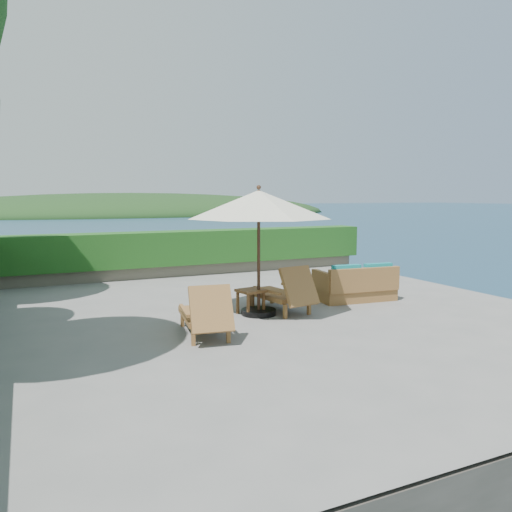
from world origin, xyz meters
name	(u,v)px	position (x,y,z in m)	size (l,w,h in m)	color
ground	(259,314)	(0.00, 0.00, 0.00)	(12.00, 12.00, 0.00)	gray
foundation	(259,387)	(0.00, 0.00, -1.55)	(12.00, 12.00, 3.00)	#534B42
ocean	(259,453)	(0.00, 0.00, -3.00)	(600.00, 600.00, 0.00)	#163246
offshore_island	(133,214)	(25.00, 140.00, -3.00)	(126.00, 57.60, 12.60)	black
planter_wall_far	(181,269)	(0.00, 5.60, 0.18)	(12.00, 0.60, 0.36)	#6D6457
hedge_far	(180,247)	(0.00, 5.60, 0.85)	(12.40, 0.90, 1.00)	#154413
patio_umbrella	(259,206)	(-0.02, -0.02, 2.22)	(2.97, 2.97, 2.62)	black
lounge_left	(205,314)	(-1.53, -1.08, 0.41)	(0.93, 1.76, 0.97)	olive
lounge_right	(283,292)	(0.53, -0.01, 0.42)	(0.97, 1.83, 1.01)	olive
side_table	(251,294)	(-0.16, 0.07, 0.43)	(0.56, 0.56, 0.52)	brown
wicker_loveseat	(356,286)	(2.62, 0.30, 0.34)	(1.88, 1.09, 0.88)	olive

